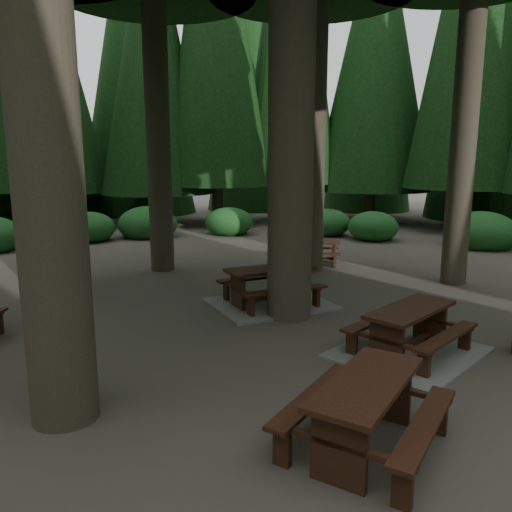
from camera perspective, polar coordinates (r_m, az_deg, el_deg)
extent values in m
plane|color=#4A443C|center=(9.42, -0.65, -7.59)|extent=(80.00, 80.00, 0.00)
cube|color=gray|center=(8.29, 17.00, -10.53)|extent=(2.89, 2.78, 0.05)
cube|color=#32160F|center=(8.07, 17.28, -5.86)|extent=(1.83, 1.55, 0.06)
cube|color=#32160F|center=(8.42, 13.61, -7.05)|extent=(1.59, 1.18, 0.05)
cube|color=#32160F|center=(7.93, 20.95, -8.61)|extent=(1.59, 1.18, 0.05)
cube|color=#32160F|center=(7.60, 14.67, -9.79)|extent=(0.36, 0.49, 0.70)
cube|color=#32160F|center=(7.58, 14.69, -9.37)|extent=(0.86, 1.21, 0.06)
cube|color=#32160F|center=(8.79, 19.24, -7.20)|extent=(0.36, 0.49, 0.70)
cube|color=#32160F|center=(8.77, 19.27, -6.84)|extent=(0.86, 1.21, 0.06)
cube|color=#32160F|center=(8.24, 17.06, -9.55)|extent=(1.25, 0.88, 0.08)
cube|color=gray|center=(10.50, 1.65, -5.49)|extent=(2.76, 2.46, 0.05)
cube|color=#32160F|center=(10.31, 1.67, -1.52)|extent=(1.96, 1.14, 0.06)
cube|color=#32160F|center=(10.92, 0.17, -2.47)|extent=(1.85, 0.70, 0.05)
cube|color=#32160F|center=(9.86, 3.31, -3.96)|extent=(1.85, 0.70, 0.05)
cube|color=#32160F|center=(10.10, -2.07, -4.13)|extent=(0.22, 0.57, 0.74)
cube|color=#32160F|center=(10.08, -2.08, -3.79)|extent=(0.44, 1.46, 0.06)
cube|color=#32160F|center=(10.76, 5.15, -3.23)|extent=(0.22, 0.57, 0.74)
cube|color=#32160F|center=(10.74, 5.16, -2.91)|extent=(0.44, 1.46, 0.06)
cube|color=#32160F|center=(10.46, 1.65, -4.65)|extent=(1.51, 0.45, 0.08)
cube|color=#32160F|center=(14.64, 6.57, 1.61)|extent=(1.64, 1.04, 0.05)
cube|color=#32160F|center=(15.18, 6.55, 0.97)|extent=(1.53, 0.68, 0.04)
cube|color=#32160F|center=(14.18, 6.55, 0.26)|extent=(1.53, 0.68, 0.04)
cube|color=#32160F|center=(14.70, 4.15, 0.38)|extent=(0.21, 0.47, 0.61)
cube|color=#32160F|center=(14.69, 4.15, 0.58)|extent=(0.45, 1.20, 0.05)
cube|color=#32160F|center=(14.71, 8.93, 0.28)|extent=(0.21, 0.47, 0.61)
cube|color=#32160F|center=(14.70, 8.94, 0.48)|extent=(0.45, 1.20, 0.05)
cube|color=#32160F|center=(14.72, 6.53, -0.26)|extent=(1.24, 0.46, 0.07)
cube|color=#32160F|center=(5.40, 12.58, -13.94)|extent=(1.73, 1.77, 0.06)
cube|color=#32160F|center=(5.73, 6.63, -15.54)|extent=(1.41, 1.46, 0.05)
cube|color=#32160F|center=(5.40, 18.69, -17.83)|extent=(1.41, 1.46, 0.05)
cube|color=#32160F|center=(4.99, 9.46, -21.07)|extent=(0.45, 0.43, 0.71)
cube|color=#32160F|center=(4.96, 9.49, -20.49)|extent=(1.10, 1.05, 0.06)
cube|color=#32160F|center=(6.18, 14.70, -14.67)|extent=(0.45, 0.43, 0.71)
cube|color=#32160F|center=(6.16, 14.73, -14.17)|extent=(1.10, 1.05, 0.06)
cube|color=#32160F|center=(5.66, 12.33, -19.14)|extent=(1.08, 1.13, 0.08)
ellipsoid|color=#205D21|center=(19.04, 24.32, 2.13)|extent=(2.42, 2.42, 1.49)
ellipsoid|color=#205D21|center=(19.43, 13.22, 2.98)|extent=(1.90, 1.90, 1.17)
ellipsoid|color=#205D21|center=(20.30, 8.15, 3.49)|extent=(1.84, 1.84, 1.13)
ellipsoid|color=#205D21|center=(20.41, -3.12, 3.62)|extent=(1.95, 1.95, 1.20)
ellipsoid|color=#205D21|center=(20.14, -12.25, 3.29)|extent=(2.31, 2.31, 1.42)
ellipsoid|color=#205D21|center=(19.65, -18.57, 2.78)|extent=(1.93, 1.93, 1.19)
cone|color=black|center=(26.06, 13.62, 22.25)|extent=(5.73, 5.73, 13.48)
cone|color=black|center=(26.05, 3.95, 26.91)|extent=(4.80, 4.80, 16.65)
cone|color=black|center=(24.63, -11.71, 22.18)|extent=(5.17, 5.17, 12.91)
cone|color=black|center=(26.45, -23.73, 21.20)|extent=(5.82, 5.82, 13.26)
cone|color=black|center=(31.88, 13.09, 22.46)|extent=(5.26, 5.26, 19.02)
cone|color=black|center=(31.36, -0.61, 20.25)|extent=(5.34, 5.34, 16.14)
cone|color=black|center=(30.14, -13.96, 21.02)|extent=(6.57, 6.57, 16.86)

